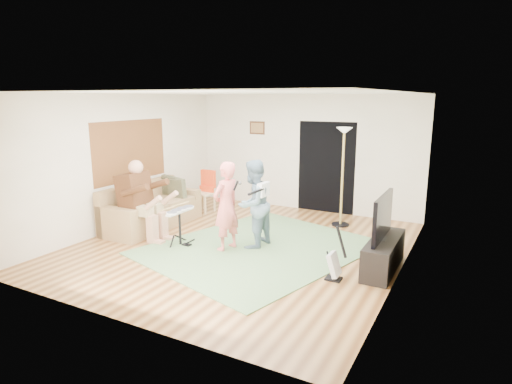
% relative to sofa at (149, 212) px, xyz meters
% --- Properties ---
extents(floor, '(6.00, 6.00, 0.00)m').
position_rel_sofa_xyz_m(floor, '(2.30, -0.17, -0.30)').
color(floor, brown).
rests_on(floor, ground).
extents(walls, '(5.50, 6.00, 2.70)m').
position_rel_sofa_xyz_m(walls, '(2.30, -0.17, 1.05)').
color(walls, silver).
rests_on(walls, floor).
extents(ceiling, '(6.00, 6.00, 0.00)m').
position_rel_sofa_xyz_m(ceiling, '(2.30, -0.17, 2.40)').
color(ceiling, white).
rests_on(ceiling, walls).
extents(window_blinds, '(0.00, 2.05, 2.05)m').
position_rel_sofa_xyz_m(window_blinds, '(-0.45, 0.03, 1.25)').
color(window_blinds, brown).
rests_on(window_blinds, walls).
extents(doorway, '(2.10, 0.00, 2.10)m').
position_rel_sofa_xyz_m(doorway, '(2.85, 2.82, 0.75)').
color(doorway, black).
rests_on(doorway, walls).
extents(picture_frame, '(0.42, 0.03, 0.32)m').
position_rel_sofa_xyz_m(picture_frame, '(1.05, 2.82, 1.60)').
color(picture_frame, '#3F2314').
rests_on(picture_frame, walls).
extents(area_rug, '(4.02, 4.45, 0.02)m').
position_rel_sofa_xyz_m(area_rug, '(2.64, -0.13, -0.29)').
color(area_rug, '#577F4D').
rests_on(area_rug, floor).
extents(sofa, '(0.91, 2.20, 0.89)m').
position_rel_sofa_xyz_m(sofa, '(0.00, 0.00, 0.00)').
color(sofa, '#A07D50').
rests_on(sofa, floor).
extents(drummer, '(0.97, 0.54, 1.49)m').
position_rel_sofa_xyz_m(drummer, '(0.44, -0.65, 0.29)').
color(drummer, '#4C2A15').
rests_on(drummer, sofa).
extents(drum_kit, '(0.38, 0.67, 0.69)m').
position_rel_sofa_xyz_m(drum_kit, '(1.30, -0.65, 0.01)').
color(drum_kit, black).
rests_on(drum_kit, floor).
extents(singer, '(0.48, 0.64, 1.57)m').
position_rel_sofa_xyz_m(singer, '(2.17, -0.45, 0.49)').
color(singer, '#E56863').
rests_on(singer, floor).
extents(microphone, '(0.06, 0.06, 0.24)m').
position_rel_sofa_xyz_m(microphone, '(2.37, -0.45, 0.87)').
color(microphone, black).
rests_on(microphone, singer).
extents(guitarist, '(0.67, 0.82, 1.57)m').
position_rel_sofa_xyz_m(guitarist, '(2.51, -0.09, 0.49)').
color(guitarist, slate).
rests_on(guitarist, floor).
extents(guitar_held, '(0.12, 0.60, 0.26)m').
position_rel_sofa_xyz_m(guitar_held, '(2.71, -0.09, 0.77)').
color(guitar_held, white).
rests_on(guitar_held, guitarist).
extents(guitar_spare, '(0.30, 0.27, 0.83)m').
position_rel_sofa_xyz_m(guitar_spare, '(4.25, -0.82, -0.06)').
color(guitar_spare, black).
rests_on(guitar_spare, floor).
extents(torchiere_lamp, '(0.37, 0.37, 2.04)m').
position_rel_sofa_xyz_m(torchiere_lamp, '(3.50, 1.92, 1.10)').
color(torchiere_lamp, black).
rests_on(torchiere_lamp, floor).
extents(dining_chair, '(0.44, 0.46, 0.97)m').
position_rel_sofa_xyz_m(dining_chair, '(0.35, 1.50, 0.05)').
color(dining_chair, beige).
rests_on(dining_chair, floor).
extents(tv_cabinet, '(0.40, 1.40, 0.50)m').
position_rel_sofa_xyz_m(tv_cabinet, '(4.80, -0.09, -0.05)').
color(tv_cabinet, black).
rests_on(tv_cabinet, floor).
extents(television, '(0.06, 1.12, 0.69)m').
position_rel_sofa_xyz_m(television, '(4.75, -0.09, 0.55)').
color(television, black).
rests_on(television, tv_cabinet).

